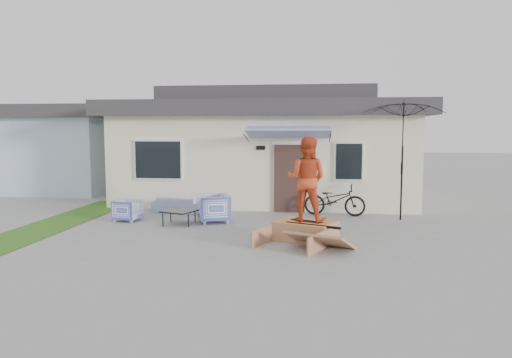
# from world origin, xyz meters

# --- Properties ---
(ground) EXTENTS (90.00, 90.00, 0.00)m
(ground) POSITION_xyz_m (0.00, 0.00, 0.00)
(ground) COLOR gray
(ground) RESTS_ON ground
(grass_strip) EXTENTS (1.40, 8.00, 0.01)m
(grass_strip) POSITION_xyz_m (-5.20, 2.00, 0.00)
(grass_strip) COLOR #31601D
(grass_strip) RESTS_ON ground
(house) EXTENTS (10.80, 8.49, 4.10)m
(house) POSITION_xyz_m (0.00, 7.99, 1.94)
(house) COLOR beige
(house) RESTS_ON ground
(neighbor_house) EXTENTS (8.60, 7.60, 3.50)m
(neighbor_house) POSITION_xyz_m (-10.50, 10.00, 1.78)
(neighbor_house) COLOR silver
(neighbor_house) RESTS_ON ground
(loveseat) EXTENTS (1.68, 0.80, 0.63)m
(loveseat) POSITION_xyz_m (-2.40, 3.98, 0.32)
(loveseat) COLOR #3744AA
(loveseat) RESTS_ON ground
(armchair_left) EXTENTS (0.69, 0.72, 0.67)m
(armchair_left) POSITION_xyz_m (-3.42, 2.41, 0.34)
(armchair_left) COLOR #3744AA
(armchair_left) RESTS_ON ground
(armchair_right) EXTENTS (1.03, 1.06, 0.86)m
(armchair_right) POSITION_xyz_m (-1.00, 2.56, 0.43)
(armchair_right) COLOR #3744AA
(armchair_right) RESTS_ON ground
(coffee_table) EXTENTS (1.00, 1.00, 0.38)m
(coffee_table) POSITION_xyz_m (-1.84, 2.11, 0.19)
(coffee_table) COLOR black
(coffee_table) RESTS_ON ground
(bicycle) EXTENTS (1.87, 0.82, 1.16)m
(bicycle) POSITION_xyz_m (2.38, 4.03, 0.58)
(bicycle) COLOR black
(bicycle) RESTS_ON ground
(patio_umbrella) EXTENTS (2.64, 2.49, 2.20)m
(patio_umbrella) POSITION_xyz_m (4.23, 3.57, 1.75)
(patio_umbrella) COLOR black
(patio_umbrella) RESTS_ON ground
(skate_ramp) EXTENTS (1.91, 2.14, 0.44)m
(skate_ramp) POSITION_xyz_m (1.61, 0.61, 0.22)
(skate_ramp) COLOR #9B694A
(skate_ramp) RESTS_ON ground
(skateboard) EXTENTS (0.76, 0.55, 0.05)m
(skateboard) POSITION_xyz_m (1.62, 0.65, 0.47)
(skateboard) COLOR black
(skateboard) RESTS_ON skate_ramp
(skater) EXTENTS (1.10, 0.94, 1.95)m
(skater) POSITION_xyz_m (1.62, 0.65, 1.46)
(skater) COLOR #C6421F
(skater) RESTS_ON skateboard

